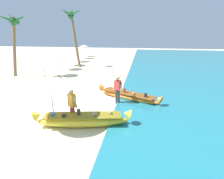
% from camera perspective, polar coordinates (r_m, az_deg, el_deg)
% --- Properties ---
extents(ground_plane, '(80.00, 80.00, 0.00)m').
position_cam_1_polar(ground_plane, '(10.44, -13.32, -7.17)').
color(ground_plane, beige).
extents(boat_yellow_foreground, '(4.42, 1.56, 0.85)m').
position_cam_1_polar(boat_yellow_foreground, '(8.97, -8.62, -8.89)').
color(boat_yellow_foreground, yellow).
rests_on(boat_yellow_foreground, ground).
extents(boat_orange_midground, '(4.28, 2.65, 0.73)m').
position_cam_1_polar(boat_orange_midground, '(12.28, 4.76, -1.82)').
color(boat_orange_midground, orange).
rests_on(boat_orange_midground, ground).
extents(person_vendor_hatted, '(0.58, 0.44, 1.76)m').
position_cam_1_polar(person_vendor_hatted, '(11.27, 1.67, 0.63)').
color(person_vendor_hatted, '#333842').
rests_on(person_vendor_hatted, ground).
extents(person_tourist_customer, '(0.57, 0.47, 1.64)m').
position_cam_1_polar(person_tourist_customer, '(9.22, -11.72, -4.15)').
color(person_tourist_customer, '#B2383D').
rests_on(person_tourist_customer, ground).
extents(patio_umbrella_large, '(2.38, 2.38, 2.24)m').
position_cam_1_polar(patio_umbrella_large, '(8.83, -17.70, 2.04)').
color(patio_umbrella_large, '#B7B7BC').
rests_on(patio_umbrella_large, ground).
extents(parasol_row_0, '(1.60, 1.60, 1.91)m').
position_cam_1_polar(parasol_row_0, '(16.26, -19.49, 7.39)').
color(parasol_row_0, '#8E6B47').
rests_on(parasol_row_0, ground).
extents(parasol_row_1, '(1.60, 1.60, 1.91)m').
position_cam_1_polar(parasol_row_1, '(19.14, -15.95, 9.03)').
color(parasol_row_1, '#8E6B47').
rests_on(parasol_row_1, ground).
extents(parasol_row_2, '(1.60, 1.60, 1.91)m').
position_cam_1_polar(parasol_row_2, '(22.17, -13.89, 10.20)').
color(parasol_row_2, '#8E6B47').
rests_on(parasol_row_2, ground).
extents(parasol_row_3, '(1.60, 1.60, 1.91)m').
position_cam_1_polar(parasol_row_3, '(24.74, -12.41, 10.96)').
color(parasol_row_3, '#8E6B47').
rests_on(parasol_row_3, ground).
extents(parasol_row_4, '(1.60, 1.60, 1.91)m').
position_cam_1_polar(parasol_row_4, '(27.55, -10.68, 11.64)').
color(parasol_row_4, '#8E6B47').
rests_on(parasol_row_4, ground).
extents(parasol_row_5, '(1.60, 1.60, 1.91)m').
position_cam_1_polar(parasol_row_5, '(30.48, -8.93, 12.22)').
color(parasol_row_5, '#8E6B47').
rests_on(parasol_row_5, ground).
extents(parasol_row_6, '(1.60, 1.60, 1.91)m').
position_cam_1_polar(parasol_row_6, '(33.39, -8.27, 12.65)').
color(parasol_row_6, '#8E6B47').
rests_on(parasol_row_6, ground).
extents(palm_tree_tall_inland, '(2.56, 2.40, 6.58)m').
position_cam_1_polar(palm_tree_tall_inland, '(23.65, -11.69, 19.21)').
color(palm_tree_tall_inland, brown).
rests_on(palm_tree_tall_inland, ground).
extents(palm_tree_leaning_seaward, '(2.38, 2.83, 5.66)m').
position_cam_1_polar(palm_tree_leaning_seaward, '(20.11, -27.02, 16.07)').
color(palm_tree_leaning_seaward, brown).
rests_on(palm_tree_leaning_seaward, ground).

